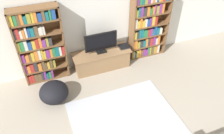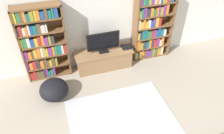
% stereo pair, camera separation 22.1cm
% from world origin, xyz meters
% --- Properties ---
extents(wall_back, '(8.80, 0.06, 2.60)m').
position_xyz_m(wall_back, '(0.00, 4.23, 1.30)').
color(wall_back, silver).
rests_on(wall_back, ground_plane).
extents(bookshelf_left, '(1.01, 0.30, 1.81)m').
position_xyz_m(bookshelf_left, '(-1.30, 4.05, 0.92)').
color(bookshelf_left, brown).
rests_on(bookshelf_left, ground_plane).
extents(bookshelf_right, '(1.01, 0.30, 1.81)m').
position_xyz_m(bookshelf_right, '(1.40, 4.04, 0.90)').
color(bookshelf_right, brown).
rests_on(bookshelf_right, ground_plane).
extents(tv_stand, '(1.45, 0.51, 0.48)m').
position_xyz_m(tv_stand, '(0.09, 3.91, 0.24)').
color(tv_stand, '#8E6B47').
rests_on(tv_stand, ground_plane).
extents(television, '(0.80, 0.16, 0.53)m').
position_xyz_m(television, '(0.09, 3.91, 0.76)').
color(television, black).
rests_on(television, tv_stand).
extents(laptop, '(0.28, 0.25, 0.03)m').
position_xyz_m(laptop, '(0.71, 3.92, 0.49)').
color(laptop, '#28282D').
rests_on(laptop, tv_stand).
extents(area_rug, '(2.09, 1.76, 0.02)m').
position_xyz_m(area_rug, '(-0.03, 2.12, 0.01)').
color(area_rug, '#B2B7C1').
rests_on(area_rug, ground_plane).
extents(beanbag_ottoman, '(0.62, 0.62, 0.45)m').
position_xyz_m(beanbag_ottoman, '(-1.23, 3.21, 0.22)').
color(beanbag_ottoman, black).
rests_on(beanbag_ottoman, ground_plane).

